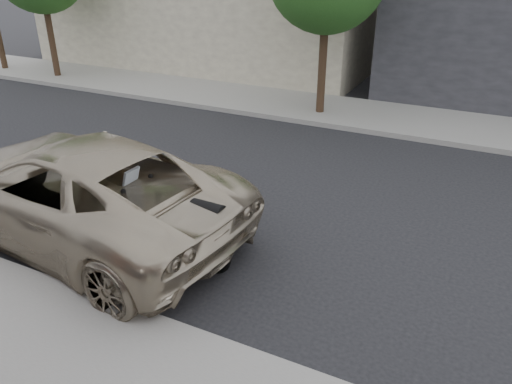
{
  "coord_description": "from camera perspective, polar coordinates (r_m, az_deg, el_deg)",
  "views": [
    {
      "loc": [
        -2.85,
        8.3,
        4.73
      ],
      "look_at": [
        0.59,
        1.32,
        0.9
      ],
      "focal_mm": 35.0,
      "sensor_mm": 36.0,
      "label": 1
    }
  ],
  "objects": [
    {
      "name": "motorcycle",
      "position": [
        8.22,
        -9.08,
        -3.9
      ],
      "size": [
        2.41,
        0.78,
        1.52
      ],
      "rotation": [
        0.0,
        0.0,
        -0.04
      ],
      "color": "black",
      "rests_on": "ground"
    },
    {
      "name": "ground",
      "position": [
        9.97,
        6.43,
        -2.3
      ],
      "size": [
        120.0,
        120.0,
        0.0
      ],
      "primitive_type": "plane",
      "color": "black",
      "rests_on": "ground"
    },
    {
      "name": "minivan",
      "position": [
        9.35,
        -19.83,
        0.37
      ],
      "size": [
        6.76,
        3.68,
        1.8
      ],
      "primitive_type": "imported",
      "rotation": [
        0.0,
        0.0,
        1.46
      ],
      "color": "tan",
      "rests_on": "ground"
    },
    {
      "name": "far_sidewalk",
      "position": [
        15.77,
        14.81,
        8.17
      ],
      "size": [
        44.0,
        3.0,
        0.15
      ],
      "primitive_type": "cube",
      "color": "gray",
      "rests_on": "ground"
    }
  ]
}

